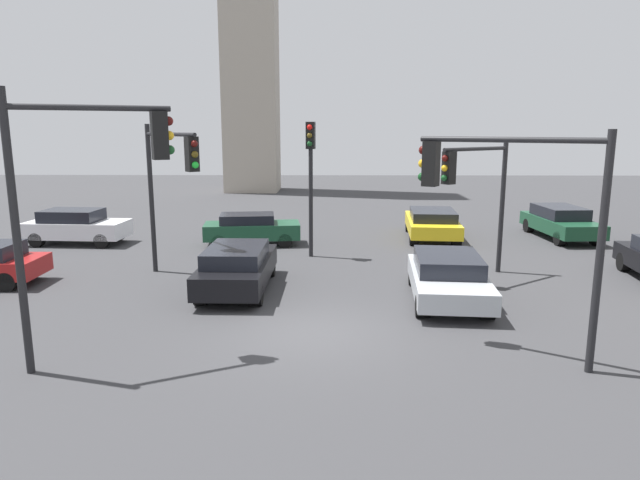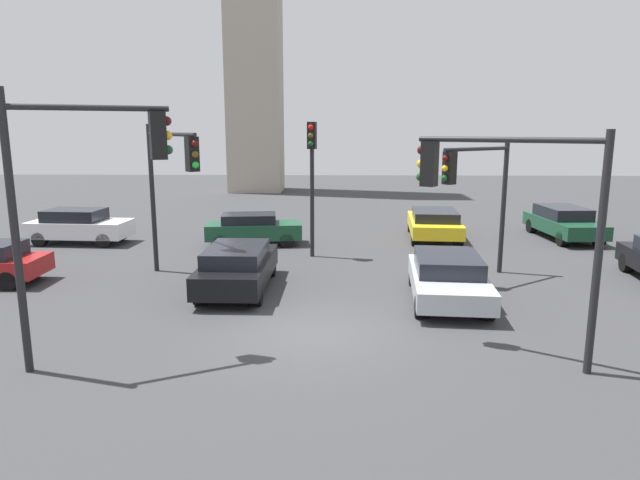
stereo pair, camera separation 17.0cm
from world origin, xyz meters
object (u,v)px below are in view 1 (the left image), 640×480
Objects in this scene: car_1 at (251,228)px; car_6 at (76,226)px; traffic_light_4 at (170,171)px; traffic_light_0 at (509,195)px; car_2 at (448,277)px; car_7 at (432,223)px; car_3 at (561,222)px; traffic_light_2 at (87,177)px; traffic_light_3 at (476,182)px; traffic_light_1 at (311,164)px; car_5 at (237,267)px.

car_6 reaches higher than car_1.
traffic_light_0 is at bearing 18.62° from traffic_light_4.
traffic_light_0 is 4.88m from car_2.
car_7 is at bearing 8.67° from car_6.
traffic_light_4 is at bearing -67.43° from car_3.
traffic_light_2 reaches higher than traffic_light_3.
traffic_light_2 is 6.31m from traffic_light_4.
traffic_light_0 is 0.97× the size of traffic_light_4.
traffic_light_1 reaches higher than car_6.
traffic_light_2 reaches higher than car_7.
traffic_light_2 is at bearing -1.04° from traffic_light_3.
car_3 is at bearing 0.56° from car_1.
car_3 is (5.79, 7.06, -2.45)m from traffic_light_3.
traffic_light_2 is 21.01m from car_3.
traffic_light_0 is 1.04× the size of car_2.
traffic_light_4 is 1.07× the size of car_2.
car_6 is at bearing 172.62° from car_1.
car_5 is at bearing 42.40° from traffic_light_2.
car_5 is at bearing -92.30° from car_1.
car_3 is (6.74, 13.40, -2.78)m from traffic_light_0.
traffic_light_0 is 6.42m from traffic_light_3.
car_6 is (-21.37, -1.62, 0.02)m from car_3.
car_1 is 0.87× the size of car_3.
traffic_light_2 is 1.20× the size of car_5.
car_2 is (6.76, -7.72, -0.02)m from car_1.
car_6 is at bearing 99.92° from car_7.
traffic_light_4 is 6.78m from car_1.
car_3 is at bearing 118.17° from traffic_light_1.
car_1 is at bearing -27.39° from traffic_light_0.
traffic_light_4 reaches higher than car_6.
traffic_light_2 is at bearing -51.51° from car_3.
traffic_light_2 reaches higher than traffic_light_1.
car_1 is 0.88× the size of car_5.
traffic_light_0 is 8.63m from car_5.
car_1 reaches higher than car_2.
car_2 is 9.31m from car_7.
traffic_light_0 is 8.68m from traffic_light_2.
traffic_light_0 reaches higher than traffic_light_3.
traffic_light_0 is 10.48m from traffic_light_4.
traffic_light_2 reaches higher than car_5.
traffic_light_2 is 6.61m from car_5.
traffic_light_4 is at bearing -112.41° from car_1.
car_1 reaches higher than car_7.
car_1 is at bearing -120.63° from traffic_light_1.
traffic_light_1 reaches higher than car_5.
car_2 is 1.10× the size of car_6.
traffic_light_2 is 1.12× the size of traffic_light_4.
car_7 is (-5.85, -0.21, -0.03)m from car_3.
traffic_light_2 is at bearing -60.62° from car_6.
traffic_light_0 is 13.51m from car_7.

